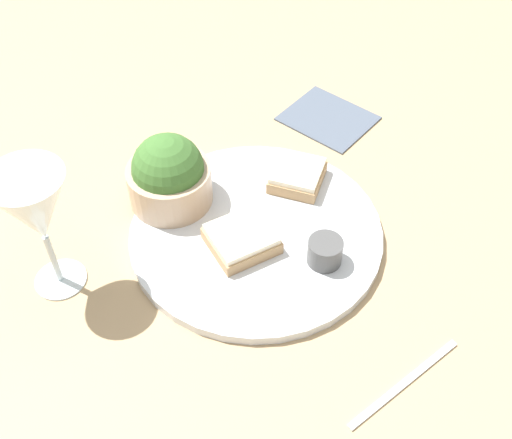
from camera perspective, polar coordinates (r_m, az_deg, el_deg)
name	(u,v)px	position (r m, az deg, el deg)	size (l,w,h in m)	color
ground_plane	(256,237)	(0.86, 0.00, -1.53)	(4.00, 4.00, 0.00)	tan
dinner_plate	(256,233)	(0.85, 0.00, -1.23)	(0.33, 0.33, 0.01)	silver
salad_bowl	(169,176)	(0.86, -7.75, 3.87)	(0.11, 0.11, 0.10)	tan
sauce_ramekin	(325,251)	(0.80, 6.16, -2.76)	(0.04, 0.04, 0.03)	#4C4C4C
cheese_toast_near	(242,239)	(0.82, -1.29, -1.73)	(0.10, 0.09, 0.03)	tan
cheese_toast_far	(297,175)	(0.90, 3.70, 3.94)	(0.10, 0.10, 0.03)	tan
wine_glass	(36,211)	(0.76, -19.00, 0.71)	(0.09, 0.09, 0.18)	silver
napkin	(328,118)	(1.04, 6.41, 8.98)	(0.13, 0.14, 0.01)	#4C5666
fork	(405,383)	(0.75, 13.08, -13.94)	(0.17, 0.02, 0.01)	silver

